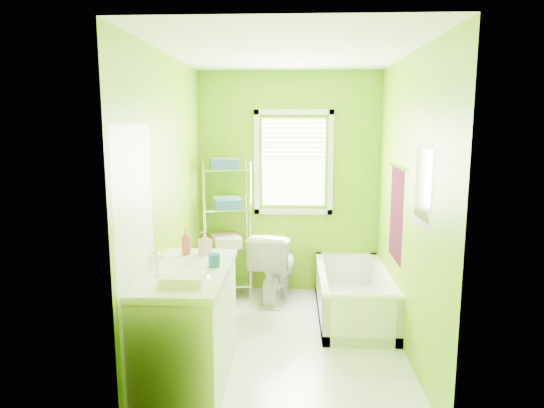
{
  "coord_description": "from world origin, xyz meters",
  "views": [
    {
      "loc": [
        0.06,
        -4.23,
        2.01
      ],
      "look_at": [
        -0.15,
        0.25,
        1.26
      ],
      "focal_mm": 32.0,
      "sensor_mm": 36.0,
      "label": 1
    }
  ],
  "objects_px": {
    "toilet": "(275,265)",
    "bathtub": "(353,301)",
    "wire_shelf_unit": "(227,213)",
    "vanity": "(188,324)"
  },
  "relations": [
    {
      "from": "vanity",
      "to": "toilet",
      "type": "bearing_deg",
      "value": 71.94
    },
    {
      "from": "toilet",
      "to": "bathtub",
      "type": "bearing_deg",
      "value": 164.4
    },
    {
      "from": "vanity",
      "to": "wire_shelf_unit",
      "type": "distance_m",
      "value": 2.01
    },
    {
      "from": "bathtub",
      "to": "toilet",
      "type": "xyz_separation_m",
      "value": [
        -0.84,
        0.43,
        0.25
      ]
    },
    {
      "from": "bathtub",
      "to": "wire_shelf_unit",
      "type": "relative_size",
      "value": 0.97
    },
    {
      "from": "wire_shelf_unit",
      "to": "toilet",
      "type": "bearing_deg",
      "value": -12.98
    },
    {
      "from": "toilet",
      "to": "vanity",
      "type": "bearing_deg",
      "value": 83.22
    },
    {
      "from": "toilet",
      "to": "wire_shelf_unit",
      "type": "height_order",
      "value": "wire_shelf_unit"
    },
    {
      "from": "toilet",
      "to": "wire_shelf_unit",
      "type": "distance_m",
      "value": 0.8
    },
    {
      "from": "bathtub",
      "to": "vanity",
      "type": "xyz_separation_m",
      "value": [
        -1.44,
        -1.39,
        0.33
      ]
    }
  ]
}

